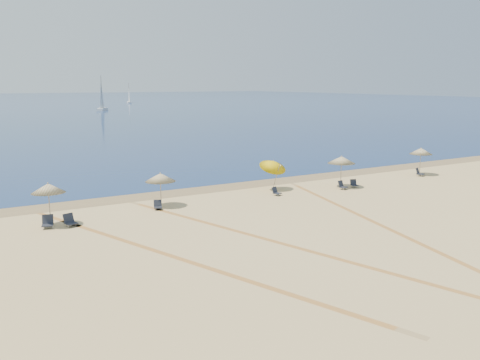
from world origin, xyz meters
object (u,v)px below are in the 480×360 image
(chair_2, at_px, (48,222))
(chair_4, at_px, (158,205))
(chair_8, at_px, (419,173))
(chair_7, at_px, (354,184))
(umbrella_1, at_px, (48,188))
(chair_3, at_px, (70,221))
(umbrella_5, at_px, (421,151))
(sailboat_0, at_px, (129,97))
(sailboat_1, at_px, (102,100))
(chair_5, at_px, (276,192))
(chair_6, at_px, (342,185))
(umbrella_3, at_px, (273,164))
(umbrella_4, at_px, (341,160))
(umbrella_2, at_px, (160,177))

(chair_2, relative_size, chair_4, 1.16)
(chair_8, bearing_deg, chair_7, 160.38)
(umbrella_1, height_order, chair_3, umbrella_1)
(chair_2, distance_m, chair_8, 31.50)
(umbrella_5, height_order, sailboat_0, sailboat_0)
(chair_4, relative_size, chair_8, 0.85)
(chair_3, distance_m, chair_7, 21.93)
(umbrella_5, xyz_separation_m, sailboat_1, (3.97, 121.63, 0.95))
(chair_7, xyz_separation_m, sailboat_1, (12.89, 122.84, 2.82))
(chair_5, xyz_separation_m, chair_7, (7.03, -0.58, -0.00))
(chair_5, height_order, sailboat_1, sailboat_1)
(chair_6, bearing_deg, chair_3, 164.78)
(umbrella_1, xyz_separation_m, chair_2, (-0.23, -0.39, -1.89))
(umbrella_3, distance_m, umbrella_4, 5.54)
(umbrella_1, height_order, umbrella_5, umbrella_1)
(chair_5, height_order, chair_8, chair_8)
(umbrella_1, bearing_deg, chair_8, 0.76)
(chair_4, distance_m, sailboat_0, 181.18)
(umbrella_1, bearing_deg, umbrella_2, 9.80)
(umbrella_3, distance_m, chair_8, 14.75)
(umbrella_1, distance_m, umbrella_2, 7.38)
(chair_8, xyz_separation_m, sailboat_0, (29.17, 173.13, 2.12))
(umbrella_2, height_order, chair_7, umbrella_2)
(umbrella_3, xyz_separation_m, umbrella_5, (15.12, -1.02, 0.13))
(umbrella_4, xyz_separation_m, sailboat_1, (13.84, 122.35, 0.90))
(chair_8, bearing_deg, chair_5, 155.80)
(sailboat_0, bearing_deg, umbrella_4, -90.80)
(chair_2, height_order, sailboat_1, sailboat_1)
(umbrella_4, bearing_deg, umbrella_3, 161.68)
(umbrella_3, height_order, umbrella_4, umbrella_3)
(umbrella_3, height_order, chair_6, umbrella_3)
(umbrella_4, xyz_separation_m, chair_4, (-15.17, 0.39, -1.92))
(chair_4, relative_size, sailboat_0, 0.09)
(umbrella_1, bearing_deg, sailboat_1, 73.72)
(umbrella_3, bearing_deg, chair_6, -26.47)
(chair_7, distance_m, chair_8, 8.42)
(umbrella_2, bearing_deg, sailboat_1, 76.77)
(umbrella_1, relative_size, chair_6, 3.32)
(umbrella_5, bearing_deg, sailboat_0, 80.59)
(chair_2, bearing_deg, sailboat_0, 85.55)
(sailboat_0, bearing_deg, umbrella_3, -92.58)
(umbrella_5, relative_size, chair_8, 2.87)
(sailboat_1, bearing_deg, chair_6, -67.58)
(umbrella_3, relative_size, sailboat_1, 0.26)
(umbrella_2, relative_size, umbrella_3, 0.86)
(chair_7, bearing_deg, umbrella_4, 170.39)
(chair_5, bearing_deg, umbrella_5, -16.93)
(chair_2, relative_size, chair_7, 1.18)
(chair_3, height_order, chair_8, chair_3)
(umbrella_4, distance_m, chair_6, 2.05)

